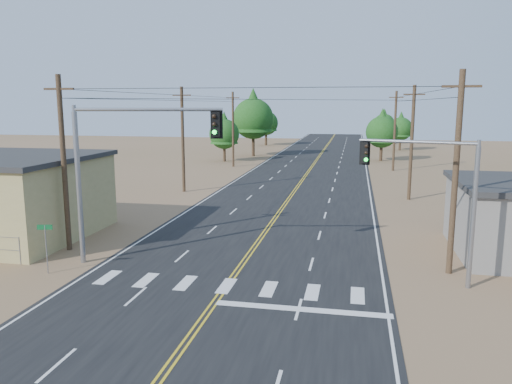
# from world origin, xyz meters

# --- Properties ---
(ground) EXTENTS (220.00, 220.00, 0.00)m
(ground) POSITION_xyz_m (0.00, 0.00, 0.00)
(ground) COLOR #926B4F
(ground) RESTS_ON ground
(road) EXTENTS (15.00, 200.00, 0.02)m
(road) POSITION_xyz_m (0.00, 30.00, 0.01)
(road) COLOR black
(road) RESTS_ON ground
(utility_pole_left_near) EXTENTS (1.80, 0.30, 10.00)m
(utility_pole_left_near) POSITION_xyz_m (-10.50, 12.00, 5.12)
(utility_pole_left_near) COLOR #4C3826
(utility_pole_left_near) RESTS_ON ground
(utility_pole_left_mid) EXTENTS (1.80, 0.30, 10.00)m
(utility_pole_left_mid) POSITION_xyz_m (-10.50, 32.00, 5.12)
(utility_pole_left_mid) COLOR #4C3826
(utility_pole_left_mid) RESTS_ON ground
(utility_pole_left_far) EXTENTS (1.80, 0.30, 10.00)m
(utility_pole_left_far) POSITION_xyz_m (-10.50, 52.00, 5.12)
(utility_pole_left_far) COLOR #4C3826
(utility_pole_left_far) RESTS_ON ground
(utility_pole_right_near) EXTENTS (1.80, 0.30, 10.00)m
(utility_pole_right_near) POSITION_xyz_m (10.50, 12.00, 5.12)
(utility_pole_right_near) COLOR #4C3826
(utility_pole_right_near) RESTS_ON ground
(utility_pole_right_mid) EXTENTS (1.80, 0.30, 10.00)m
(utility_pole_right_mid) POSITION_xyz_m (10.50, 32.00, 5.12)
(utility_pole_right_mid) COLOR #4C3826
(utility_pole_right_mid) RESTS_ON ground
(utility_pole_right_far) EXTENTS (1.80, 0.30, 10.00)m
(utility_pole_right_far) POSITION_xyz_m (10.50, 52.00, 5.12)
(utility_pole_right_far) COLOR #4C3826
(utility_pole_right_far) RESTS_ON ground
(signal_mast_left) EXTENTS (7.59, 1.76, 8.33)m
(signal_mast_left) POSITION_xyz_m (-6.24, 10.44, 5.70)
(signal_mast_left) COLOR gray
(signal_mast_left) RESTS_ON ground
(signal_mast_right) EXTENTS (5.24, 1.78, 6.83)m
(signal_mast_right) POSITION_xyz_m (9.52, 10.45, 4.60)
(signal_mast_right) COLOR gray
(signal_mast_right) RESTS_ON ground
(street_sign) EXTENTS (0.73, 0.20, 2.51)m
(street_sign) POSITION_xyz_m (-9.23, 8.00, 1.68)
(street_sign) COLOR gray
(street_sign) RESTS_ON ground
(tree_left_near) EXTENTS (4.41, 4.41, 7.34)m
(tree_left_near) POSITION_xyz_m (-13.29, 57.89, 4.49)
(tree_left_near) COLOR #3F2D1E
(tree_left_near) RESTS_ON ground
(tree_left_mid) EXTENTS (6.59, 6.59, 10.98)m
(tree_left_mid) POSITION_xyz_m (-10.70, 66.53, 6.72)
(tree_left_mid) COLOR #3F2D1E
(tree_left_mid) RESTS_ON ground
(tree_left_far) EXTENTS (4.94, 4.94, 8.24)m
(tree_left_far) POSITION_xyz_m (-12.45, 88.20, 5.04)
(tree_left_far) COLOR #3F2D1E
(tree_left_far) RESTS_ON ground
(tree_right_near) EXTENTS (4.69, 4.69, 7.82)m
(tree_right_near) POSITION_xyz_m (9.49, 63.06, 4.78)
(tree_right_near) COLOR #3F2D1E
(tree_right_near) RESTS_ON ground
(tree_right_mid) EXTENTS (4.26, 4.26, 7.10)m
(tree_right_mid) POSITION_xyz_m (13.75, 81.97, 4.34)
(tree_right_mid) COLOR #3F2D1E
(tree_right_mid) RESTS_ON ground
(tree_right_far) EXTENTS (4.50, 4.50, 7.50)m
(tree_right_far) POSITION_xyz_m (11.52, 96.54, 4.59)
(tree_right_far) COLOR #3F2D1E
(tree_right_far) RESTS_ON ground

